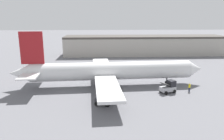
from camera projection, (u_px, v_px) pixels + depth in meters
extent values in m
plane|color=slate|center=(112.00, 86.00, 47.08)|extent=(400.00, 400.00, 0.00)
cube|color=#ADA89E|center=(144.00, 46.00, 84.97)|extent=(61.10, 11.43, 6.57)
cube|color=#47423D|center=(144.00, 37.00, 84.10)|extent=(61.10, 11.66, 0.70)
cylinder|color=silver|center=(112.00, 71.00, 46.30)|extent=(33.89, 5.62, 3.78)
cone|color=silver|center=(195.00, 69.00, 48.15)|extent=(3.22, 3.86, 3.70)
cone|color=silver|center=(20.00, 73.00, 44.39)|extent=(4.34, 3.81, 3.59)
cube|color=silver|center=(102.00, 65.00, 54.96)|extent=(4.91, 14.40, 0.50)
cube|color=silver|center=(108.00, 87.00, 37.61)|extent=(4.91, 14.40, 0.50)
cylinder|color=#ADADB2|center=(102.00, 72.00, 53.23)|extent=(2.71, 2.02, 1.88)
cylinder|color=#ADADB2|center=(107.00, 91.00, 39.98)|extent=(2.71, 2.02, 1.88)
cube|color=maroon|center=(32.00, 48.00, 43.45)|extent=(4.56, 0.61, 6.50)
cube|color=silver|center=(38.00, 67.00, 48.59)|extent=(3.64, 4.71, 0.24)
cube|color=silver|center=(28.00, 76.00, 40.57)|extent=(3.64, 4.71, 0.24)
cylinder|color=#38383D|center=(167.00, 81.00, 48.14)|extent=(0.28, 0.28, 1.39)
cylinder|color=black|center=(167.00, 82.00, 48.22)|extent=(0.72, 0.39, 0.70)
cylinder|color=#38383D|center=(105.00, 86.00, 44.37)|extent=(0.28, 0.28, 1.39)
cylinder|color=black|center=(105.00, 87.00, 44.43)|extent=(0.92, 0.40, 0.90)
cylinder|color=#38383D|center=(103.00, 80.00, 49.12)|extent=(0.28, 0.28, 1.39)
cylinder|color=black|center=(103.00, 81.00, 49.17)|extent=(0.92, 0.40, 0.90)
cylinder|color=#1E2338|center=(189.00, 90.00, 43.16)|extent=(0.28, 0.28, 0.85)
cylinder|color=yellow|center=(189.00, 86.00, 42.97)|extent=(0.39, 0.39, 0.67)
sphere|color=tan|center=(190.00, 84.00, 42.86)|extent=(0.25, 0.25, 0.25)
cube|color=#2D2D33|center=(104.00, 100.00, 36.81)|extent=(2.98, 2.53, 0.83)
cube|color=black|center=(108.00, 95.00, 36.39)|extent=(1.56, 1.93, 1.19)
cylinder|color=black|center=(107.00, 105.00, 35.82)|extent=(0.83, 0.50, 0.79)
cylinder|color=black|center=(110.00, 101.00, 37.57)|extent=(0.83, 0.50, 0.79)
cylinder|color=black|center=(97.00, 104.00, 36.25)|extent=(0.83, 0.50, 0.79)
cylinder|color=black|center=(100.00, 100.00, 38.00)|extent=(0.83, 0.50, 0.79)
cube|color=#B2B2B7|center=(168.00, 89.00, 42.61)|extent=(3.33, 2.60, 0.84)
cube|color=black|center=(171.00, 83.00, 42.70)|extent=(1.74, 1.84, 1.21)
cube|color=#333333|center=(166.00, 84.00, 42.16)|extent=(2.12, 1.74, 0.72)
cylinder|color=black|center=(174.00, 91.00, 42.41)|extent=(0.73, 0.51, 0.68)
cylinder|color=black|center=(169.00, 89.00, 43.85)|extent=(0.73, 0.51, 0.68)
cylinder|color=black|center=(166.00, 93.00, 41.58)|extent=(0.73, 0.51, 0.68)
cylinder|color=black|center=(161.00, 90.00, 43.02)|extent=(0.73, 0.51, 0.68)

